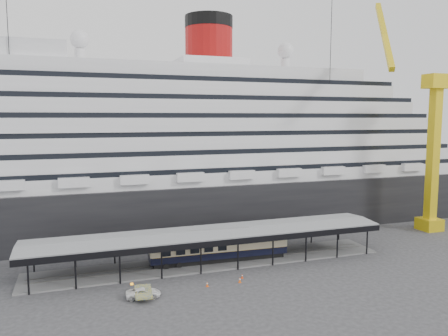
{
  "coord_description": "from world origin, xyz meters",
  "views": [
    {
      "loc": [
        -19.77,
        -58.43,
        22.76
      ],
      "look_at": [
        3.12,
        8.0,
        14.62
      ],
      "focal_mm": 35.0,
      "sensor_mm": 36.0,
      "label": 1
    }
  ],
  "objects": [
    {
      "name": "crane_yellow",
      "position": [
        47.06,
        10.54,
        19.96
      ],
      "size": [
        23.83,
        18.78,
        47.6
      ],
      "color": "gold",
      "rests_on": "ground"
    },
    {
      "name": "cruise_ship",
      "position": [
        0.05,
        32.0,
        18.35
      ],
      "size": [
        130.0,
        30.0,
        43.9
      ],
      "color": "black",
      "rests_on": "ground"
    },
    {
      "name": "platform_canopy",
      "position": [
        0.0,
        5.0,
        2.36
      ],
      "size": [
        56.0,
        9.18,
        5.3
      ],
      "color": "slate",
      "rests_on": "ground"
    },
    {
      "name": "port_truck",
      "position": [
        -12.14,
        -4.83,
        0.61
      ],
      "size": [
        4.55,
        2.43,
        1.22
      ],
      "primitive_type": "imported",
      "rotation": [
        0.0,
        0.0,
        1.48
      ],
      "color": "white",
      "rests_on": "ground"
    },
    {
      "name": "traffic_cone_right",
      "position": [
        2.19,
        -2.66,
        0.33
      ],
      "size": [
        0.38,
        0.38,
        0.66
      ],
      "rotation": [
        0.0,
        0.0,
        0.13
      ],
      "color": "red",
      "rests_on": "ground"
    },
    {
      "name": "pullman_carriage",
      "position": [
        1.32,
        5.0,
        2.62
      ],
      "size": [
        22.09,
        3.81,
        21.59
      ],
      "rotation": [
        0.0,
        0.0,
        -0.04
      ],
      "color": "black",
      "rests_on": "ground"
    },
    {
      "name": "traffic_cone_left",
      "position": [
        -3.41,
        -3.98,
        0.36
      ],
      "size": [
        0.45,
        0.45,
        0.72
      ],
      "rotation": [
        0.0,
        0.0,
        0.27
      ],
      "color": "#F9560D",
      "rests_on": "ground"
    },
    {
      "name": "traffic_cone_mid",
      "position": [
        1.28,
        -4.06,
        0.39
      ],
      "size": [
        0.46,
        0.46,
        0.78
      ],
      "rotation": [
        0.0,
        0.0,
        -0.17
      ],
      "color": "#F1570D",
      "rests_on": "ground"
    },
    {
      "name": "ground",
      "position": [
        0.0,
        0.0,
        0.0
      ],
      "size": [
        200.0,
        200.0,
        0.0
      ],
      "primitive_type": "plane",
      "color": "#313133",
      "rests_on": "ground"
    }
  ]
}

